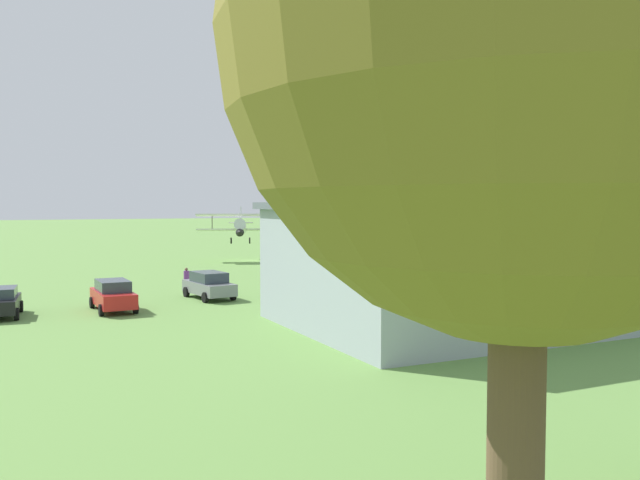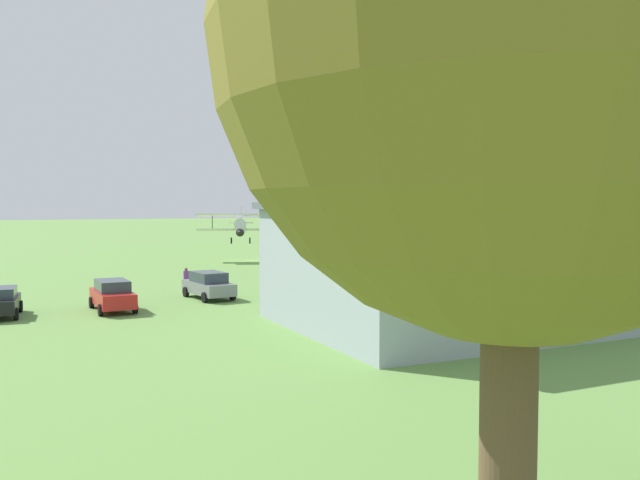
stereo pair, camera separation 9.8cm
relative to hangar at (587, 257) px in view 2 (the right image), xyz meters
name	(u,v)px [view 2 (the right image)]	position (x,y,z in m)	size (l,w,h in m)	color
ground_plane	(253,261)	(5.84, -38.55, -3.02)	(400.00, 400.00, 0.00)	#608C42
hangar	(587,257)	(0.00, 0.00, 0.00)	(34.34, 13.13, 6.01)	#99A3AD
biplane	(241,226)	(7.04, -38.92, 0.64)	(9.11, 7.45, 3.85)	silver
car_grey	(209,285)	(17.53, -13.70, -2.15)	(2.53, 4.63, 1.68)	slate
car_red	(113,295)	(23.65, -11.36, -2.13)	(2.16, 4.59, 1.71)	red
car_black	(0,302)	(29.30, -11.79, -2.20)	(2.27, 4.08, 1.55)	black
person_watching_takeoff	(542,261)	(-13.78, -17.74, -2.16)	(0.54, 0.54, 1.71)	orange
person_crossing_taxiway	(186,279)	(17.87, -18.10, -2.24)	(0.49, 0.49, 1.57)	beige
person_at_fence_line	(570,265)	(-13.48, -14.32, -2.14)	(0.42, 0.42, 1.74)	navy
person_walking_on_apron	(303,274)	(9.14, -18.03, -2.24)	(0.53, 0.53, 1.57)	#33723F
person_near_hangar_door	(523,264)	(-11.12, -17.28, -2.25)	(0.52, 0.52, 1.55)	#B23333
tree_at_field_edge	(514,41)	(23.89, 21.05, 4.65)	(6.50, 6.50, 10.95)	brown
windsock	(340,201)	(-9.25, -48.18, 3.22)	(1.16, 1.38, 7.13)	silver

